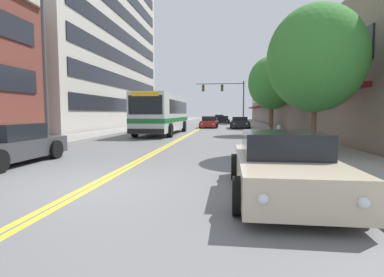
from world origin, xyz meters
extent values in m
plane|color=slate|center=(0.00, 37.00, 0.00)|extent=(240.00, 240.00, 0.00)
cube|color=gray|center=(-7.10, 37.00, 0.07)|extent=(3.20, 106.00, 0.13)
cube|color=gray|center=(7.10, 37.00, 0.07)|extent=(3.20, 106.00, 0.13)
cube|color=yellow|center=(-0.10, 37.00, 0.00)|extent=(0.14, 106.00, 0.01)
cube|color=yellow|center=(0.10, 37.00, 0.00)|extent=(0.14, 106.00, 0.01)
cube|color=#BCB7AD|center=(-14.95, 27.64, 11.80)|extent=(12.00, 27.83, 23.60)
cube|color=black|center=(-8.91, 27.64, 2.62)|extent=(0.08, 25.60, 1.40)
cube|color=black|center=(-8.91, 27.64, 5.24)|extent=(0.08, 25.60, 1.40)
cube|color=black|center=(-8.91, 27.64, 7.87)|extent=(0.08, 25.60, 1.40)
cube|color=black|center=(-8.91, 27.64, 10.49)|extent=(0.08, 25.60, 1.40)
cube|color=black|center=(-8.91, 27.64, 13.11)|extent=(0.08, 25.60, 1.40)
cube|color=gray|center=(12.95, 37.00, 3.72)|extent=(8.00, 68.00, 7.43)
cube|color=maroon|center=(8.40, 37.00, 2.90)|extent=(1.10, 61.20, 0.24)
cube|color=black|center=(8.91, 37.00, 4.61)|extent=(0.08, 61.20, 1.40)
cube|color=silver|center=(-2.19, 17.52, 1.74)|extent=(2.50, 10.60, 2.78)
cube|color=#196B33|center=(-2.19, 17.52, 1.18)|extent=(2.52, 10.62, 0.32)
cube|color=black|center=(-2.19, 18.05, 2.19)|extent=(2.53, 8.27, 1.00)
cube|color=black|center=(-2.19, 12.20, 2.24)|extent=(2.25, 0.04, 1.22)
cube|color=yellow|center=(-2.19, 12.19, 2.94)|extent=(1.80, 0.06, 0.28)
cube|color=black|center=(-2.19, 12.18, 0.53)|extent=(2.45, 0.08, 0.32)
cylinder|color=black|center=(-3.47, 13.92, 0.50)|extent=(0.30, 1.00, 1.00)
cylinder|color=black|center=(-0.91, 13.92, 0.50)|extent=(0.30, 1.00, 1.00)
cylinder|color=black|center=(-3.47, 20.44, 0.50)|extent=(0.30, 1.00, 1.00)
cylinder|color=black|center=(-0.91, 20.44, 0.50)|extent=(0.30, 1.00, 1.00)
cube|color=#38383D|center=(-4.26, 2.38, 0.50)|extent=(1.90, 4.58, 0.62)
cube|color=black|center=(-4.26, 2.57, 1.08)|extent=(1.63, 2.01, 0.54)
cylinder|color=black|center=(-5.23, 3.80, 0.35)|extent=(0.22, 0.70, 0.70)
cylinder|color=black|center=(-3.29, 3.80, 0.35)|extent=(0.22, 0.70, 0.70)
cube|color=red|center=(-4.94, 4.68, 0.53)|extent=(0.18, 0.04, 0.10)
cube|color=red|center=(-3.58, 4.68, 0.53)|extent=(0.18, 0.04, 0.10)
cube|color=white|center=(-4.26, 32.75, 0.46)|extent=(1.80, 4.61, 0.56)
cube|color=black|center=(-4.26, 32.93, 0.96)|extent=(1.55, 2.03, 0.46)
cylinder|color=black|center=(-5.18, 31.32, 0.32)|extent=(0.22, 0.64, 0.64)
cylinder|color=black|center=(-3.34, 31.32, 0.32)|extent=(0.22, 0.64, 0.64)
cylinder|color=black|center=(-5.18, 34.18, 0.32)|extent=(0.22, 0.64, 0.64)
cylinder|color=black|center=(-3.34, 34.18, 0.32)|extent=(0.22, 0.64, 0.64)
sphere|color=silver|center=(-4.89, 30.42, 0.48)|extent=(0.16, 0.16, 0.16)
sphere|color=silver|center=(-3.63, 30.42, 0.48)|extent=(0.16, 0.16, 0.16)
cube|color=red|center=(-4.91, 35.06, 0.48)|extent=(0.18, 0.04, 0.10)
cube|color=red|center=(-3.61, 35.06, 0.48)|extent=(0.18, 0.04, 0.10)
cube|color=beige|center=(4.33, -0.30, 0.50)|extent=(1.87, 4.44, 0.64)
cube|color=black|center=(4.33, -0.12, 1.07)|extent=(1.61, 1.95, 0.50)
cylinder|color=black|center=(3.38, -1.68, 0.33)|extent=(0.22, 0.66, 0.66)
cylinder|color=black|center=(5.29, -1.68, 0.33)|extent=(0.22, 0.66, 0.66)
cylinder|color=black|center=(3.38, 1.07, 0.33)|extent=(0.22, 0.66, 0.66)
cylinder|color=black|center=(5.29, 1.07, 0.33)|extent=(0.22, 0.66, 0.66)
sphere|color=silver|center=(3.68, -2.54, 0.53)|extent=(0.16, 0.16, 0.16)
sphere|color=silver|center=(4.98, -2.54, 0.53)|extent=(0.16, 0.16, 0.16)
cube|color=red|center=(3.66, 1.93, 0.53)|extent=(0.18, 0.04, 0.10)
cube|color=red|center=(5.00, 1.93, 0.53)|extent=(0.18, 0.04, 0.10)
cube|color=#232328|center=(4.40, 27.79, 0.53)|extent=(1.93, 4.01, 0.68)
cube|color=black|center=(4.40, 27.95, 1.08)|extent=(1.66, 1.76, 0.41)
cylinder|color=black|center=(3.41, 26.55, 0.34)|extent=(0.22, 0.67, 0.67)
cylinder|color=black|center=(5.38, 26.55, 0.34)|extent=(0.22, 0.67, 0.67)
cylinder|color=black|center=(3.41, 29.03, 0.34)|extent=(0.22, 0.67, 0.67)
cylinder|color=black|center=(5.38, 29.03, 0.34)|extent=(0.22, 0.67, 0.67)
sphere|color=silver|center=(3.72, 25.76, 0.56)|extent=(0.16, 0.16, 0.16)
sphere|color=silver|center=(5.07, 25.76, 0.56)|extent=(0.16, 0.16, 0.16)
cube|color=red|center=(3.70, 29.80, 0.56)|extent=(0.18, 0.04, 0.10)
cube|color=red|center=(5.09, 29.80, 0.56)|extent=(0.18, 0.04, 0.10)
cube|color=#475675|center=(1.43, 47.16, 0.52)|extent=(1.71, 4.72, 0.66)
cube|color=black|center=(1.43, 47.35, 1.13)|extent=(1.47, 2.08, 0.55)
cylinder|color=black|center=(0.55, 45.69, 0.35)|extent=(0.22, 0.70, 0.70)
cylinder|color=black|center=(2.31, 45.69, 0.35)|extent=(0.22, 0.70, 0.70)
cylinder|color=black|center=(0.55, 48.62, 0.35)|extent=(0.22, 0.70, 0.70)
cylinder|color=black|center=(2.31, 48.62, 0.35)|extent=(0.22, 0.70, 0.70)
sphere|color=silver|center=(0.83, 44.78, 0.55)|extent=(0.16, 0.16, 0.16)
sphere|color=silver|center=(2.03, 44.78, 0.55)|extent=(0.16, 0.16, 0.16)
cube|color=red|center=(0.82, 49.53, 0.55)|extent=(0.18, 0.04, 0.10)
cube|color=red|center=(2.05, 49.53, 0.55)|extent=(0.18, 0.04, 0.10)
cube|color=black|center=(2.21, 40.63, 0.47)|extent=(1.91, 4.36, 0.56)
cube|color=black|center=(2.21, 40.81, 1.00)|extent=(1.64, 1.92, 0.51)
cylinder|color=black|center=(1.23, 39.28, 0.34)|extent=(0.22, 0.67, 0.67)
cylinder|color=black|center=(3.19, 39.28, 0.34)|extent=(0.22, 0.67, 0.67)
cylinder|color=black|center=(1.23, 41.98, 0.34)|extent=(0.22, 0.67, 0.67)
cylinder|color=black|center=(3.19, 41.98, 0.34)|extent=(0.22, 0.67, 0.67)
sphere|color=silver|center=(1.54, 38.43, 0.49)|extent=(0.16, 0.16, 0.16)
sphere|color=silver|center=(2.88, 38.43, 0.49)|extent=(0.16, 0.16, 0.16)
cube|color=red|center=(1.52, 42.82, 0.49)|extent=(0.18, 0.04, 0.10)
cube|color=red|center=(2.90, 42.82, 0.49)|extent=(0.18, 0.04, 0.10)
cube|color=maroon|center=(0.88, 28.08, 0.49)|extent=(1.77, 4.32, 0.64)
cube|color=black|center=(0.88, 28.25, 1.07)|extent=(1.53, 1.90, 0.53)
cylinder|color=black|center=(-0.03, 26.74, 0.31)|extent=(0.22, 0.62, 0.62)
cylinder|color=black|center=(1.79, 26.74, 0.31)|extent=(0.22, 0.62, 0.62)
cylinder|color=black|center=(-0.03, 29.42, 0.31)|extent=(0.22, 0.62, 0.62)
cylinder|color=black|center=(1.79, 29.42, 0.31)|extent=(0.22, 0.62, 0.62)
sphere|color=silver|center=(0.26, 25.90, 0.52)|extent=(0.16, 0.16, 0.16)
sphere|color=silver|center=(1.50, 25.90, 0.52)|extent=(0.16, 0.16, 0.16)
cube|color=red|center=(0.24, 30.25, 0.52)|extent=(0.18, 0.04, 0.10)
cube|color=red|center=(1.52, 30.25, 0.52)|extent=(0.18, 0.04, 0.10)
cylinder|color=#47474C|center=(5.20, 36.90, 3.12)|extent=(0.18, 0.18, 6.24)
cylinder|color=#47474C|center=(1.80, 36.90, 5.89)|extent=(6.80, 0.11, 0.11)
cube|color=black|center=(2.14, 36.90, 5.29)|extent=(0.34, 0.26, 0.92)
sphere|color=red|center=(2.14, 36.74, 5.57)|extent=(0.18, 0.18, 0.18)
sphere|color=yellow|center=(2.14, 36.74, 5.29)|extent=(0.18, 0.18, 0.18)
sphere|color=green|center=(2.14, 36.74, 5.02)|extent=(0.18, 0.18, 0.18)
cylinder|color=black|center=(2.14, 36.90, 5.82)|extent=(0.02, 0.02, 0.14)
cube|color=black|center=(-0.58, 36.90, 5.29)|extent=(0.34, 0.26, 0.92)
sphere|color=red|center=(-0.58, 36.74, 5.57)|extent=(0.18, 0.18, 0.18)
sphere|color=yellow|center=(-0.58, 36.74, 5.29)|extent=(0.18, 0.18, 0.18)
sphere|color=green|center=(-0.58, 36.74, 5.02)|extent=(0.18, 0.18, 0.18)
cylinder|color=black|center=(-0.58, 36.90, 5.82)|extent=(0.02, 0.02, 0.14)
cylinder|color=#47474C|center=(-5.30, 6.44, 4.40)|extent=(0.16, 0.16, 8.79)
cylinder|color=brown|center=(6.54, 5.73, 1.18)|extent=(0.19, 0.19, 2.10)
ellipsoid|color=#387F33|center=(6.54, 5.73, 3.83)|extent=(3.77, 3.77, 4.15)
cylinder|color=brown|center=(6.49, 17.26, 1.31)|extent=(0.22, 0.22, 2.35)
ellipsoid|color=#387F33|center=(6.49, 17.26, 4.06)|extent=(3.72, 3.72, 4.09)
cylinder|color=brown|center=(7.70, 27.35, 1.50)|extent=(0.21, 0.21, 2.73)
ellipsoid|color=#2D6B28|center=(7.70, 27.35, 4.47)|extent=(3.78, 3.78, 4.16)
cylinder|color=#B7B7BC|center=(5.95, 10.35, 0.49)|extent=(0.27, 0.27, 0.72)
sphere|color=#B7B7BC|center=(5.95, 10.35, 0.92)|extent=(0.25, 0.25, 0.25)
cylinder|color=#B7B7BC|center=(5.77, 10.35, 0.57)|extent=(0.08, 0.12, 0.12)
camera|label=1|loc=(3.20, -6.67, 1.72)|focal=28.00mm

